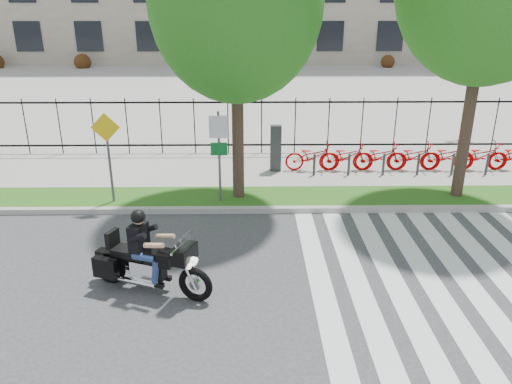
{
  "coord_description": "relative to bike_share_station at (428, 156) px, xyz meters",
  "views": [
    {
      "loc": [
        0.78,
        -8.27,
        5.39
      ],
      "look_at": [
        0.92,
        3.0,
        1.02
      ],
      "focal_mm": 35.0,
      "sensor_mm": 36.0,
      "label": 1
    }
  ],
  "objects": [
    {
      "name": "ground",
      "position": [
        -6.58,
        -7.2,
        -0.62
      ],
      "size": [
        120.0,
        120.0,
        0.0
      ],
      "primitive_type": "plane",
      "color": "#373739",
      "rests_on": "ground"
    },
    {
      "name": "curb",
      "position": [
        -6.58,
        -3.1,
        -0.54
      ],
      "size": [
        60.0,
        0.2,
        0.15
      ],
      "primitive_type": "cube",
      "color": "#A1A097",
      "rests_on": "ground"
    },
    {
      "name": "grass_verge",
      "position": [
        -6.58,
        -2.25,
        -0.54
      ],
      "size": [
        60.0,
        1.5,
        0.15
      ],
      "primitive_type": "cube",
      "color": "#255515",
      "rests_on": "ground"
    },
    {
      "name": "sidewalk",
      "position": [
        -6.58,
        0.25,
        -0.54
      ],
      "size": [
        60.0,
        3.5,
        0.15
      ],
      "primitive_type": "cube",
      "color": "#9B9891",
      "rests_on": "ground"
    },
    {
      "name": "plaza",
      "position": [
        -6.58,
        17.8,
        -0.57
      ],
      "size": [
        80.0,
        34.0,
        0.1
      ],
      "primitive_type": "cube",
      "color": "#9B9891",
      "rests_on": "ground"
    },
    {
      "name": "crosswalk_stripes",
      "position": [
        -1.75,
        -7.2,
        -0.61
      ],
      "size": [
        5.7,
        8.0,
        0.01
      ],
      "primitive_type": null,
      "color": "silver",
      "rests_on": "ground"
    },
    {
      "name": "iron_fence",
      "position": [
        -6.58,
        2.0,
        0.53
      ],
      "size": [
        30.0,
        0.06,
        2.0
      ],
      "primitive_type": null,
      "color": "black",
      "rests_on": "sidewalk"
    },
    {
      "name": "lamp_post_right",
      "position": [
        3.42,
        4.8,
        2.59
      ],
      "size": [
        1.06,
        0.7,
        4.25
      ],
      "color": "black",
      "rests_on": "ground"
    },
    {
      "name": "street_tree_1",
      "position": [
        -6.13,
        -2.25,
        4.71
      ],
      "size": [
        4.4,
        4.4,
        7.72
      ],
      "color": "#36251D",
      "rests_on": "grass_verge"
    },
    {
      "name": "bike_share_station",
      "position": [
        0.0,
        0.0,
        0.0
      ],
      "size": [
        9.96,
        0.85,
        1.5
      ],
      "color": "#2D2D33",
      "rests_on": "sidewalk"
    },
    {
      "name": "sign_pole_regulatory",
      "position": [
        -6.63,
        -2.62,
        1.12
      ],
      "size": [
        0.5,
        0.09,
        2.5
      ],
      "color": "#59595B",
      "rests_on": "grass_verge"
    },
    {
      "name": "sign_pole_warning",
      "position": [
        -9.59,
        -2.62,
        1.12
      ],
      "size": [
        0.78,
        0.09,
        2.49
      ],
      "color": "#59595B",
      "rests_on": "grass_verge"
    },
    {
      "name": "motorcycle_rider",
      "position": [
        -7.77,
        -6.94,
        0.07
      ],
      "size": [
        2.53,
        1.35,
        2.06
      ],
      "color": "black",
      "rests_on": "ground"
    }
  ]
}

